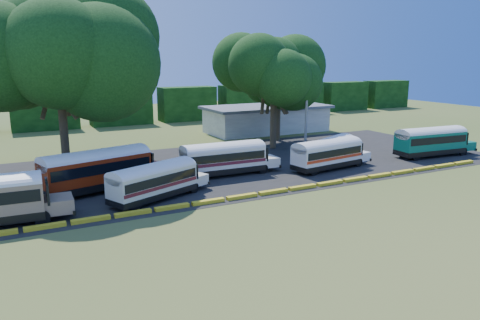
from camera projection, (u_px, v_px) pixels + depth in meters
name	position (u px, v px, depth m)	size (l,w,h in m)	color
ground	(264.00, 199.00, 38.09)	(160.00, 160.00, 0.00)	#34501A
asphalt_strip	(214.00, 167.00, 48.93)	(64.00, 24.00, 0.02)	black
curb	(258.00, 194.00, 38.93)	(53.70, 0.45, 0.30)	yellow
terminal_building	(267.00, 118.00, 71.74)	(19.00, 9.00, 4.00)	silver
treeline_backdrop	(121.00, 107.00, 79.02)	(130.00, 4.00, 6.00)	black
bus_red	(99.00, 167.00, 39.88)	(11.51, 5.51, 3.68)	black
bus_cream_west	(155.00, 179.00, 37.50)	(9.39, 5.70, 3.04)	black
bus_cream_east	(225.00, 157.00, 45.34)	(10.04, 2.73, 3.28)	black
bus_white_red	(328.00, 152.00, 47.68)	(9.82, 3.66, 3.15)	black
bus_white_blue	(332.00, 149.00, 49.99)	(9.06, 5.77, 2.95)	black
bus_teal	(432.00, 140.00, 53.90)	(10.58, 3.41, 3.42)	black
tree_west	(57.00, 46.00, 43.51)	(14.76, 14.76, 17.78)	#3D311E
tree_center	(274.00, 68.00, 57.11)	(10.17, 10.17, 13.71)	#3D311E
tree_east	(278.00, 78.00, 62.95)	(7.65, 7.65, 11.38)	#3D311E
utility_pole	(306.00, 123.00, 54.96)	(1.60, 0.30, 7.27)	gray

